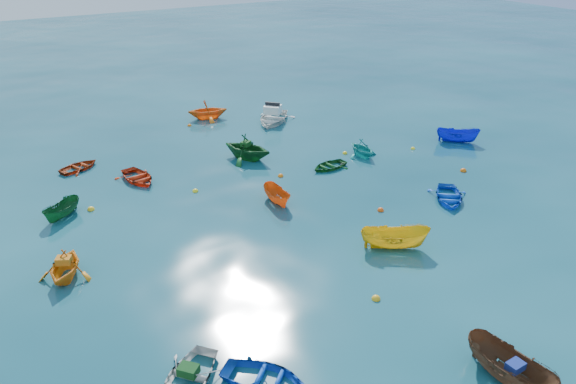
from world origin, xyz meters
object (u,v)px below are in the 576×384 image
dinghy_white_near (188,383)px  dinghy_blue_se (448,200)px  dinghy_blue_sw (264,383)px  motorboat_white (273,122)px

dinghy_white_near → dinghy_blue_se: dinghy_blue_se is taller
dinghy_blue_sw → dinghy_white_near: size_ratio=0.99×
dinghy_blue_sw → motorboat_white: motorboat_white is taller
dinghy_blue_sw → dinghy_blue_se: dinghy_blue_se is taller
dinghy_blue_sw → dinghy_blue_se: 16.59m
dinghy_white_near → dinghy_blue_se: (17.29, 5.57, 0.00)m
dinghy_blue_sw → motorboat_white: size_ratio=0.72×
motorboat_white → dinghy_white_near: bearing=-79.1°
dinghy_white_near → motorboat_white: (15.43, 22.07, 0.00)m
dinghy_blue_sw → motorboat_white: bearing=18.6°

